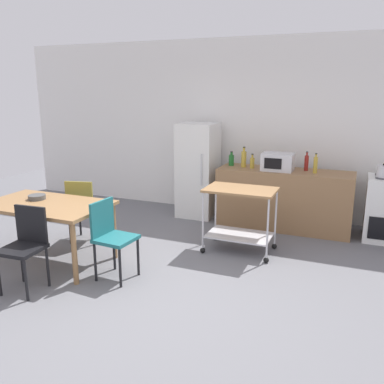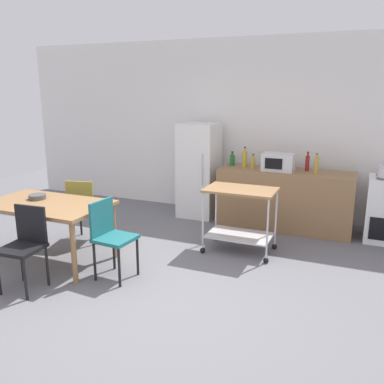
# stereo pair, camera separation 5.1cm
# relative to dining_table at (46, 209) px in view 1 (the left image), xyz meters

# --- Properties ---
(ground_plane) EXTENTS (12.00, 12.00, 0.00)m
(ground_plane) POSITION_rel_dining_table_xyz_m (1.54, -0.20, -0.67)
(ground_plane) COLOR slate
(back_wall) EXTENTS (8.40, 0.12, 2.90)m
(back_wall) POSITION_rel_dining_table_xyz_m (1.54, 3.00, 0.78)
(back_wall) COLOR white
(back_wall) RESTS_ON ground_plane
(kitchen_counter) EXTENTS (2.00, 0.64, 0.90)m
(kitchen_counter) POSITION_rel_dining_table_xyz_m (2.44, 2.40, -0.22)
(kitchen_counter) COLOR olive
(kitchen_counter) RESTS_ON ground_plane
(dining_table) EXTENTS (1.50, 0.90, 0.75)m
(dining_table) POSITION_rel_dining_table_xyz_m (0.00, 0.00, 0.00)
(dining_table) COLOR olive
(dining_table) RESTS_ON ground_plane
(chair_teal) EXTENTS (0.43, 0.43, 0.89)m
(chair_teal) POSITION_rel_dining_table_xyz_m (0.96, -0.08, -0.15)
(chair_teal) COLOR #1E666B
(chair_teal) RESTS_ON ground_plane
(chair_black) EXTENTS (0.42, 0.42, 0.89)m
(chair_black) POSITION_rel_dining_table_xyz_m (0.28, -0.66, -0.15)
(chair_black) COLOR black
(chair_black) RESTS_ON ground_plane
(chair_olive) EXTENTS (0.48, 0.48, 0.89)m
(chair_olive) POSITION_rel_dining_table_xyz_m (-0.01, 0.72, -0.15)
(chair_olive) COLOR olive
(chair_olive) RESTS_ON ground_plane
(refrigerator) EXTENTS (0.60, 0.63, 1.55)m
(refrigerator) POSITION_rel_dining_table_xyz_m (0.99, 2.50, 0.10)
(refrigerator) COLOR white
(refrigerator) RESTS_ON ground_plane
(kitchen_cart) EXTENTS (0.91, 0.57, 0.85)m
(kitchen_cart) POSITION_rel_dining_table_xyz_m (2.08, 1.21, -0.10)
(kitchen_cart) COLOR olive
(kitchen_cart) RESTS_ON ground_plane
(bottle_hot_sauce) EXTENTS (0.08, 0.08, 0.23)m
(bottle_hot_sauce) POSITION_rel_dining_table_xyz_m (1.57, 2.47, 0.32)
(bottle_hot_sauce) COLOR #1E6628
(bottle_hot_sauce) RESTS_ON kitchen_counter
(bottle_vinegar) EXTENTS (0.08, 0.08, 0.32)m
(bottle_vinegar) POSITION_rel_dining_table_xyz_m (1.79, 2.42, 0.36)
(bottle_vinegar) COLOR gold
(bottle_vinegar) RESTS_ON kitchen_counter
(bottle_soda) EXTENTS (0.07, 0.07, 0.22)m
(bottle_soda) POSITION_rel_dining_table_xyz_m (1.93, 2.38, 0.32)
(bottle_soda) COLOR gold
(bottle_soda) RESTS_ON kitchen_counter
(microwave) EXTENTS (0.46, 0.35, 0.26)m
(microwave) POSITION_rel_dining_table_xyz_m (2.33, 2.35, 0.36)
(microwave) COLOR silver
(microwave) RESTS_ON kitchen_counter
(bottle_olive_oil) EXTENTS (0.06, 0.06, 0.29)m
(bottle_olive_oil) POSITION_rel_dining_table_xyz_m (2.73, 2.49, 0.35)
(bottle_olive_oil) COLOR maroon
(bottle_olive_oil) RESTS_ON kitchen_counter
(bottle_wine) EXTENTS (0.06, 0.06, 0.29)m
(bottle_wine) POSITION_rel_dining_table_xyz_m (2.87, 2.35, 0.35)
(bottle_wine) COLOR gold
(bottle_wine) RESTS_ON kitchen_counter
(fruit_bowl) EXTENTS (0.21, 0.21, 0.06)m
(fruit_bowl) POSITION_rel_dining_table_xyz_m (-0.22, 0.10, 0.11)
(fruit_bowl) COLOR #4C4C4C
(fruit_bowl) RESTS_ON dining_table
(kettle) EXTENTS (0.24, 0.17, 0.19)m
(kettle) POSITION_rel_dining_table_xyz_m (3.77, 2.32, 0.33)
(kettle) COLOR silver
(kettle) RESTS_ON stove_oven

